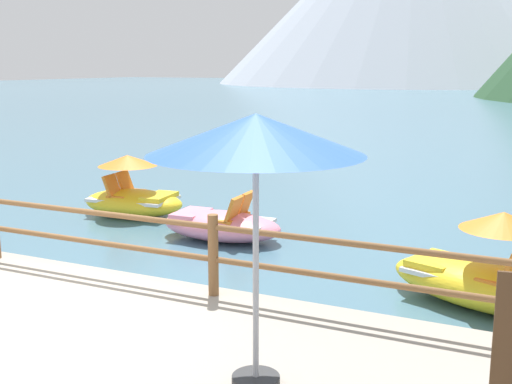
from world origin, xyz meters
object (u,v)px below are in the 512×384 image
object	(u,v)px
pedal_boat_3	(133,195)
pedal_boat_4	(489,277)
beach_umbrella	(256,139)
pedal_boat_1	(221,225)

from	to	relation	value
pedal_boat_3	pedal_boat_4	xyz separation A→B (m)	(7.04, -2.28, -0.02)
beach_umbrella	pedal_boat_1	xyz separation A→B (m)	(-3.07, 5.13, -2.18)
beach_umbrella	pedal_boat_4	world-z (taller)	beach_umbrella
pedal_boat_1	pedal_boat_3	size ratio (longest dim) A/B	1.00
beach_umbrella	pedal_boat_3	distance (m)	8.43
beach_umbrella	pedal_boat_1	distance (m)	6.36
beach_umbrella	pedal_boat_3	world-z (taller)	beach_umbrella
beach_umbrella	pedal_boat_4	xyz separation A→B (m)	(1.48, 3.72, -2.05)
pedal_boat_1	pedal_boat_3	distance (m)	2.64
pedal_boat_1	pedal_boat_4	xyz separation A→B (m)	(4.56, -1.41, 0.13)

